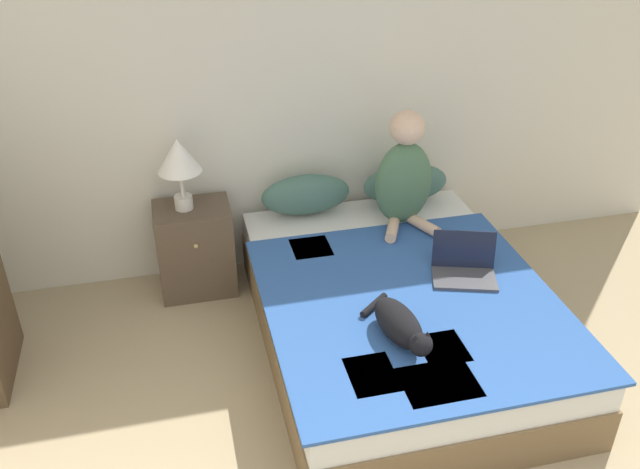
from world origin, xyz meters
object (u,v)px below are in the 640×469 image
at_px(pillow_near, 306,195).
at_px(cat_tabby, 400,325).
at_px(laptop_open, 464,268).
at_px(person_sitting, 404,176).
at_px(bed, 398,314).
at_px(nightstand, 196,249).
at_px(pillow_far, 405,184).
at_px(table_lamp, 179,159).

distance_m(pillow_near, cat_tabby, 1.40).
bearing_deg(laptop_open, pillow_near, 145.20).
xyz_separation_m(person_sitting, cat_tabby, (-0.40, -1.13, -0.25)).
relative_size(bed, nightstand, 3.42).
bearing_deg(pillow_near, nightstand, -176.31).
distance_m(bed, person_sitting, 0.89).
relative_size(cat_tabby, nightstand, 1.00).
bearing_deg(pillow_far, table_lamp, -178.21).
relative_size(pillow_far, table_lamp, 1.26).
bearing_deg(pillow_near, table_lamp, -176.65).
bearing_deg(nightstand, bed, -38.20).
distance_m(pillow_far, person_sitting, 0.35).
bearing_deg(nightstand, pillow_far, 1.92).
bearing_deg(table_lamp, person_sitting, -9.12).
distance_m(pillow_near, nightstand, 0.81).
distance_m(pillow_near, laptop_open, 1.19).
height_order(pillow_far, person_sitting, person_sitting).
distance_m(nightstand, table_lamp, 0.65).
distance_m(pillow_far, laptop_open, 0.94).
relative_size(bed, laptop_open, 4.92).
height_order(pillow_near, cat_tabby, pillow_near).
bearing_deg(bed, nightstand, 141.80).
bearing_deg(cat_tabby, laptop_open, 119.80).
bearing_deg(bed, pillow_far, 69.17).
bearing_deg(pillow_far, pillow_near, 180.00).
xyz_separation_m(pillow_far, table_lamp, (-1.49, -0.05, 0.36)).
distance_m(pillow_far, cat_tabby, 1.49).
xyz_separation_m(pillow_near, table_lamp, (-0.79, -0.05, 0.36)).
bearing_deg(person_sitting, table_lamp, 170.88).
height_order(person_sitting, nightstand, person_sitting).
bearing_deg(nightstand, cat_tabby, -55.40).
xyz_separation_m(cat_tabby, table_lamp, (-0.97, 1.35, 0.41)).
relative_size(laptop_open, nightstand, 0.69).
bearing_deg(bed, pillow_near, 110.79).
relative_size(bed, person_sitting, 2.74).
height_order(cat_tabby, laptop_open, laptop_open).
distance_m(laptop_open, nightstand, 1.73).
xyz_separation_m(pillow_near, pillow_far, (0.69, 0.00, 0.00)).
relative_size(bed, pillow_far, 3.52).
bearing_deg(person_sitting, bed, -109.70).
bearing_deg(pillow_near, bed, -69.21).
distance_m(bed, table_lamp, 1.61).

